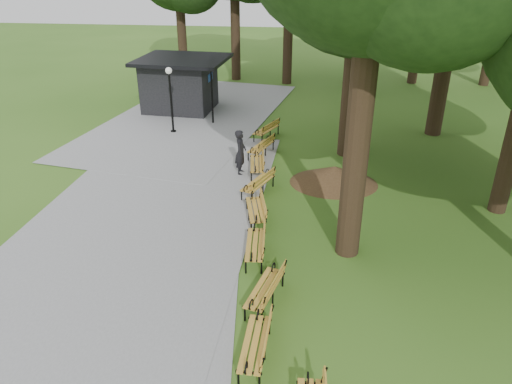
# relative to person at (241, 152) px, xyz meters

# --- Properties ---
(ground) EXTENTS (100.00, 100.00, 0.00)m
(ground) POSITION_rel_person_xyz_m (1.08, -6.82, -0.93)
(ground) COLOR #38661D
(ground) RESTS_ON ground
(path) EXTENTS (12.00, 38.00, 0.06)m
(path) POSITION_rel_person_xyz_m (-2.92, -3.82, -0.90)
(path) COLOR gray
(path) RESTS_ON ground
(person) EXTENTS (0.45, 0.68, 1.86)m
(person) POSITION_rel_person_xyz_m (0.00, 0.00, 0.00)
(person) COLOR black
(person) RESTS_ON ground
(kiosk) EXTENTS (5.06, 4.50, 2.98)m
(kiosk) POSITION_rel_person_xyz_m (-4.69, 8.49, 0.56)
(kiosk) COLOR black
(kiosk) RESTS_ON ground
(lamp_post) EXTENTS (0.32, 0.32, 3.25)m
(lamp_post) POSITION_rel_person_xyz_m (-4.09, 4.61, 1.40)
(lamp_post) COLOR black
(lamp_post) RESTS_ON ground
(dirt_mound) EXTENTS (2.88, 2.88, 0.72)m
(dirt_mound) POSITION_rel_person_xyz_m (3.75, -0.50, -0.57)
(dirt_mound) COLOR #47301C
(dirt_mound) RESTS_ON ground
(bench_1) EXTENTS (0.71, 1.92, 0.88)m
(bench_1) POSITION_rel_person_xyz_m (1.75, -9.97, -0.49)
(bench_1) COLOR gold
(bench_1) RESTS_ON ground
(bench_2) EXTENTS (1.09, 2.00, 0.88)m
(bench_2) POSITION_rel_person_xyz_m (1.78, -8.02, -0.49)
(bench_2) COLOR gold
(bench_2) RESTS_ON ground
(bench_3) EXTENTS (0.77, 1.94, 0.88)m
(bench_3) POSITION_rel_person_xyz_m (1.28, -5.97, -0.49)
(bench_3) COLOR gold
(bench_3) RESTS_ON ground
(bench_4) EXTENTS (1.03, 1.99, 0.88)m
(bench_4) POSITION_rel_person_xyz_m (1.05, -3.83, -0.49)
(bench_4) COLOR gold
(bench_4) RESTS_ON ground
(bench_5) EXTENTS (1.32, 2.00, 0.88)m
(bench_5) POSITION_rel_person_xyz_m (0.90, -1.75, -0.49)
(bench_5) COLOR gold
(bench_5) RESTS_ON ground
(bench_6) EXTENTS (0.86, 1.96, 0.88)m
(bench_6) POSITION_rel_person_xyz_m (0.65, 0.08, -0.49)
(bench_6) COLOR gold
(bench_6) RESTS_ON ground
(bench_7) EXTENTS (1.24, 2.00, 0.88)m
(bench_7) POSITION_rel_person_xyz_m (0.62, 2.01, -0.49)
(bench_7) COLOR gold
(bench_7) RESTS_ON ground
(bench_8) EXTENTS (1.34, 2.00, 0.88)m
(bench_8) POSITION_rel_person_xyz_m (0.63, 4.30, -0.49)
(bench_8) COLOR gold
(bench_8) RESTS_ON ground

